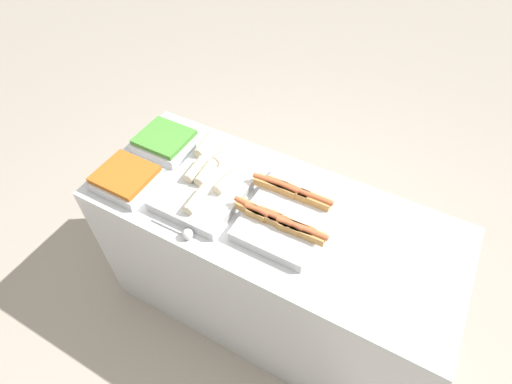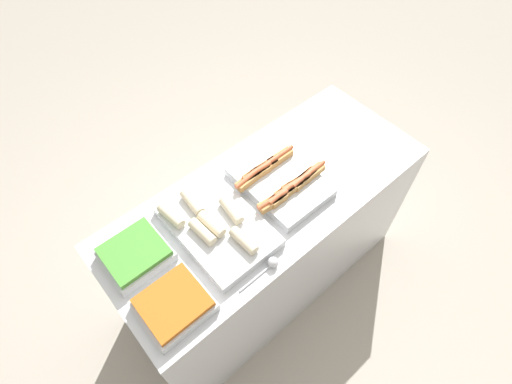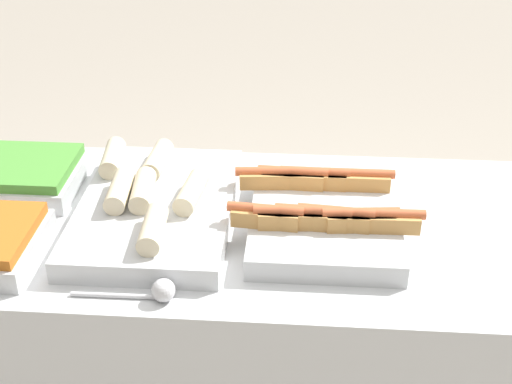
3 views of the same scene
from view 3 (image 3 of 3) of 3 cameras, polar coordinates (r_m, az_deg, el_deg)
The scene contains 5 objects.
counter at distance 1.90m, azimuth 2.30°, elevation -13.99°, with size 1.66×0.69×0.90m.
tray_hotdogs at distance 1.60m, azimuth 5.35°, elevation -1.54°, with size 0.42×0.45×0.10m.
tray_wraps at distance 1.64m, azimuth -8.08°, elevation -1.03°, with size 0.34×0.52×0.10m.
tray_side_back at distance 1.83m, azimuth -18.05°, elevation 1.24°, with size 0.26×0.24×0.07m.
serving_spoon_near at distance 1.40m, azimuth -7.98°, elevation -7.86°, with size 0.21×0.05×0.05m.
Camera 3 is at (0.02, -1.36, 1.78)m, focal length 50.00 mm.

